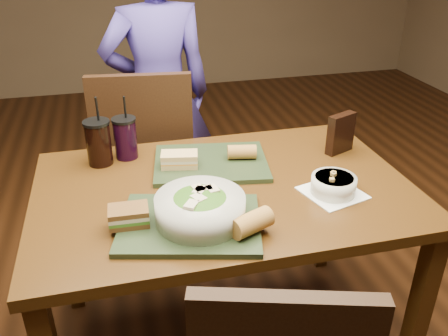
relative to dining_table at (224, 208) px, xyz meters
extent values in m
cube|color=#43270D|center=(0.60, -0.38, -0.30)|extent=(0.06, 0.06, 0.71)
cube|color=#43270D|center=(-0.60, 0.38, -0.30)|extent=(0.06, 0.06, 0.71)
cube|color=#43270D|center=(0.60, 0.38, -0.30)|extent=(0.06, 0.06, 0.71)
cube|color=#43270D|center=(0.00, 0.00, 0.07)|extent=(1.30, 0.85, 0.04)
cube|color=black|center=(-0.23, 0.73, -0.19)|extent=(0.49, 0.49, 0.04)
cube|color=black|center=(-0.23, 0.53, 0.09)|extent=(0.44, 0.09, 0.52)
cube|color=black|center=(-0.42, 0.54, -0.44)|extent=(0.04, 0.04, 0.45)
cube|color=black|center=(-0.04, 0.54, -0.44)|extent=(0.04, 0.04, 0.45)
cube|color=black|center=(-0.42, 0.92, -0.44)|extent=(0.04, 0.04, 0.45)
cube|color=black|center=(-0.04, 0.92, -0.44)|extent=(0.04, 0.04, 0.45)
imported|color=#41338D|center=(-0.11, 0.94, 0.11)|extent=(0.60, 0.42, 1.54)
cube|color=#222E19|center=(-0.16, -0.21, 0.10)|extent=(0.49, 0.41, 0.02)
cube|color=#222E19|center=(-0.01, 0.17, 0.10)|extent=(0.46, 0.38, 0.02)
cylinder|color=silver|center=(-0.13, -0.21, 0.15)|extent=(0.27, 0.27, 0.08)
ellipsoid|color=#427219|center=(-0.13, -0.21, 0.16)|extent=(0.22, 0.22, 0.07)
cube|color=beige|center=(-0.13, -0.23, 0.19)|extent=(0.05, 0.05, 0.01)
cube|color=beige|center=(-0.12, -0.19, 0.19)|extent=(0.05, 0.06, 0.01)
cube|color=beige|center=(-0.10, -0.18, 0.19)|extent=(0.05, 0.03, 0.01)
cube|color=beige|center=(-0.12, -0.17, 0.19)|extent=(0.04, 0.05, 0.01)
cube|color=beige|center=(-0.08, -0.19, 0.19)|extent=(0.04, 0.05, 0.01)
cube|color=beige|center=(-0.16, -0.26, 0.19)|extent=(0.05, 0.06, 0.01)
cube|color=white|center=(0.34, -0.14, 0.09)|extent=(0.23, 0.23, 0.00)
cylinder|color=silver|center=(0.34, -0.14, 0.12)|extent=(0.15, 0.15, 0.06)
cylinder|color=black|center=(0.34, -0.14, 0.15)|extent=(0.13, 0.13, 0.01)
cube|color=#B28947|center=(0.32, -0.16, 0.16)|extent=(0.02, 0.02, 0.01)
cube|color=#B28947|center=(0.35, -0.12, 0.16)|extent=(0.02, 0.02, 0.01)
cube|color=#B28947|center=(0.35, -0.13, 0.16)|extent=(0.02, 0.02, 0.01)
cube|color=#593819|center=(-0.34, -0.18, 0.12)|extent=(0.12, 0.08, 0.02)
cube|color=#3F721E|center=(-0.34, -0.18, 0.13)|extent=(0.12, 0.08, 0.01)
cube|color=beige|center=(-0.34, -0.18, 0.14)|extent=(0.12, 0.08, 0.01)
cube|color=#593819|center=(-0.34, -0.18, 0.16)|extent=(0.12, 0.08, 0.02)
cube|color=tan|center=(-0.13, 0.15, 0.12)|extent=(0.14, 0.10, 0.02)
cube|color=orange|center=(-0.13, 0.15, 0.13)|extent=(0.14, 0.10, 0.01)
cube|color=beige|center=(-0.13, 0.15, 0.14)|extent=(0.14, 0.10, 0.01)
cube|color=tan|center=(-0.13, 0.15, 0.15)|extent=(0.14, 0.10, 0.02)
cylinder|color=#AD7533|center=(0.00, -0.31, 0.14)|extent=(0.14, 0.11, 0.06)
cylinder|color=#AD7533|center=(0.11, 0.16, 0.14)|extent=(0.12, 0.07, 0.05)
cylinder|color=black|center=(-0.41, 0.28, 0.17)|extent=(0.09, 0.09, 0.16)
cylinder|color=black|center=(-0.41, 0.28, 0.26)|extent=(0.10, 0.10, 0.01)
cylinder|color=black|center=(-0.40, 0.28, 0.31)|extent=(0.01, 0.03, 0.10)
cylinder|color=black|center=(-0.31, 0.31, 0.17)|extent=(0.09, 0.09, 0.15)
cylinder|color=black|center=(-0.31, 0.31, 0.25)|extent=(0.09, 0.09, 0.01)
cylinder|color=black|center=(-0.30, 0.31, 0.29)|extent=(0.01, 0.02, 0.10)
cube|color=black|center=(0.51, 0.16, 0.17)|extent=(0.13, 0.08, 0.16)
camera|label=1|loc=(-0.35, -1.39, 0.91)|focal=38.00mm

